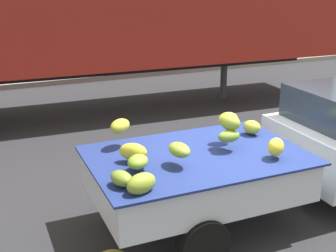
# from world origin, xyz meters

# --- Properties ---
(ground) EXTENTS (220.00, 220.00, 0.00)m
(ground) POSITION_xyz_m (0.00, 0.00, 0.00)
(ground) COLOR #28282B
(curb_strip) EXTENTS (80.00, 0.80, 0.16)m
(curb_strip) POSITION_xyz_m (0.00, 9.34, 0.08)
(curb_strip) COLOR gray
(curb_strip) RESTS_ON ground
(pickup_truck) EXTENTS (4.99, 1.88, 1.70)m
(pickup_truck) POSITION_xyz_m (1.25, -0.09, 0.88)
(pickup_truck) COLOR silver
(pickup_truck) RESTS_ON ground
(semi_trailer) EXTENTS (12.08, 2.99, 3.95)m
(semi_trailer) POSITION_xyz_m (-0.40, 5.71, 2.54)
(semi_trailer) COLOR maroon
(semi_trailer) RESTS_ON ground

